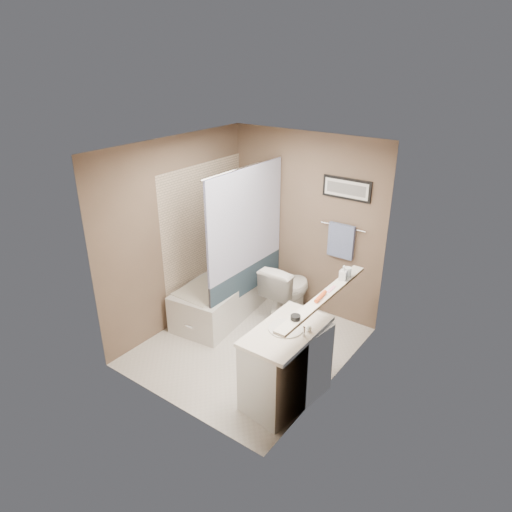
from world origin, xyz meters
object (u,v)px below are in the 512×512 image
Objects in this scene: toilet at (287,290)px; vanity at (286,367)px; hair_brush_front at (321,296)px; candle_bowl_near at (296,317)px; bathtub at (223,297)px; glass_jar at (347,272)px; soap_bottle at (343,273)px.

toilet is 0.90× the size of vanity.
toilet is at bearing 134.04° from hair_brush_front.
vanity is 10.00× the size of candle_bowl_near.
vanity is (1.60, -0.92, 0.15)m from bathtub.
candle_bowl_near reaches higher than vanity.
hair_brush_front is at bearing 132.29° from toilet.
toilet is at bearing 154.89° from glass_jar.
hair_brush_front reaches higher than candle_bowl_near.
glass_jar is at bearing 153.13° from toilet.
candle_bowl_near is at bearing -36.03° from vanity.
hair_brush_front is (1.79, -0.64, 0.89)m from bathtub.
toilet is 3.66× the size of hair_brush_front.
bathtub is 15.00× the size of glass_jar.
vanity is at bearing -36.85° from bathtub.
bathtub is at bearing 160.35° from hair_brush_front.
bathtub is at bearing 27.43° from toilet.
vanity is (0.84, -1.34, -0.00)m from toilet.
glass_jar is (1.79, -0.06, 0.92)m from bathtub.
glass_jar is at bearing -8.76° from bathtub.
candle_bowl_near is (0.19, -0.17, 0.73)m from vanity.
glass_jar is at bearing 90.00° from candle_bowl_near.
glass_jar is 0.62× the size of soap_bottle.
soap_bottle reaches higher than candle_bowl_near.
vanity is 0.81m from hair_brush_front.
candle_bowl_near is 0.46m from hair_brush_front.
soap_bottle reaches higher than vanity.
vanity is 1.12m from soap_bottle.
hair_brush_front is 0.58m from glass_jar.
soap_bottle is at bearing 83.60° from vanity.
bathtub is 1.67× the size of vanity.
glass_jar is at bearing 90.00° from soap_bottle.
candle_bowl_near is 0.56× the size of soap_bottle.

